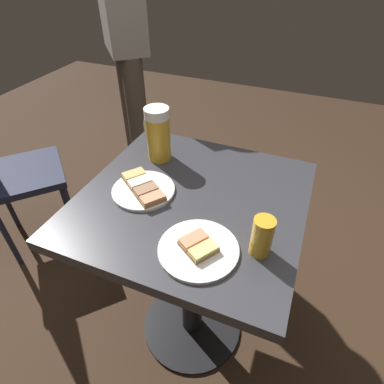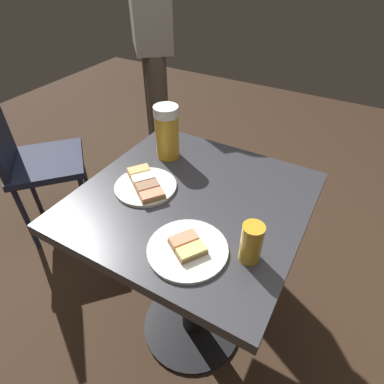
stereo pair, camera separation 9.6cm
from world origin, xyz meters
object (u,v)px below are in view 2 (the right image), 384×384
object	(u,v)px
beer_mug	(166,132)
cafe_chair	(30,156)
plate_near	(146,185)
patron_standing	(151,38)
plate_far	(188,249)
beer_glass_small	(251,243)

from	to	relation	value
beer_mug	cafe_chair	xyz separation A→B (m)	(-0.87, -0.01, -0.37)
plate_near	patron_standing	distance (m)	1.00
beer_mug	cafe_chair	size ratio (longest dim) A/B	0.22
cafe_chair	patron_standing	world-z (taller)	patron_standing
plate_far	cafe_chair	world-z (taller)	cafe_chair
plate_far	beer_mug	xyz separation A→B (m)	(-0.29, 0.35, 0.09)
beer_glass_small	cafe_chair	bearing A→B (deg)	167.71
plate_far	beer_glass_small	bearing A→B (deg)	21.33
cafe_chair	plate_near	bearing A→B (deg)	31.26
plate_far	beer_mug	world-z (taller)	beer_mug
plate_near	beer_mug	world-z (taller)	beer_mug
plate_near	beer_mug	xyz separation A→B (m)	(-0.04, 0.20, 0.08)
beer_glass_small	cafe_chair	xyz separation A→B (m)	(-1.31, 0.28, -0.33)
beer_mug	beer_glass_small	size ratio (longest dim) A/B	1.72
cafe_chair	patron_standing	bearing A→B (deg)	101.77
beer_mug	beer_glass_small	bearing A→B (deg)	-34.33
beer_glass_small	patron_standing	size ratio (longest dim) A/B	0.07
beer_glass_small	plate_far	bearing A→B (deg)	-158.67
beer_mug	beer_glass_small	xyz separation A→B (m)	(0.44, -0.30, -0.04)
beer_mug	patron_standing	size ratio (longest dim) A/B	0.11
beer_mug	patron_standing	xyz separation A→B (m)	(-0.49, 0.62, 0.12)
cafe_chair	patron_standing	size ratio (longest dim) A/B	0.51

